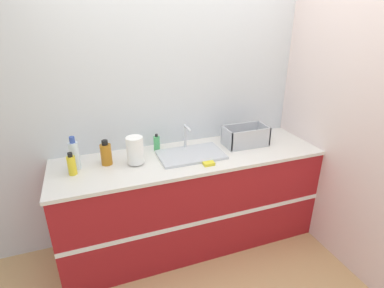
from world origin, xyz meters
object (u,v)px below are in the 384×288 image
bottle_yellow (72,165)px  sink (191,154)px  bottle_clear (75,155)px  soap_dispenser (157,143)px  dish_rack (245,138)px  bottle_amber (106,154)px  paper_towel_roll (135,150)px

bottle_yellow → sink: bearing=0.5°
sink → bottle_yellow: sink is taller
bottle_yellow → bottle_clear: (0.03, 0.09, 0.04)m
sink → soap_dispenser: size_ratio=3.61×
sink → dish_rack: size_ratio=1.40×
sink → bottle_amber: sink is taller
soap_dispenser → dish_rack: bearing=-11.3°
sink → bottle_amber: 0.71m
dish_rack → bottle_amber: (-1.26, 0.03, 0.02)m
dish_rack → bottle_yellow: bearing=-177.9°
soap_dispenser → sink: bearing=-39.9°
dish_rack → bottle_yellow: (-1.52, -0.05, 0.01)m
bottle_clear → paper_towel_roll: bearing=-9.3°
paper_towel_roll → dish_rack: (1.03, 0.04, -0.05)m
paper_towel_roll → bottle_amber: bearing=162.4°
bottle_clear → soap_dispenser: size_ratio=1.76×
paper_towel_roll → dish_rack: size_ratio=0.58×
sink → paper_towel_roll: size_ratio=2.40×
sink → paper_towel_roll: bearing=179.2°
bottle_yellow → bottle_clear: bottle_clear is taller
sink → bottle_clear: 0.94m
dish_rack → sink: bearing=-175.3°
dish_rack → bottle_amber: size_ratio=1.90×
bottle_yellow → soap_dispenser: bearing=16.9°
dish_rack → soap_dispenser: (-0.81, 0.16, -0.00)m
bottle_yellow → bottle_amber: bottle_amber is taller
bottle_yellow → soap_dispenser: (0.71, 0.22, -0.01)m
sink → dish_rack: 0.56m
bottle_yellow → bottle_amber: (0.26, 0.09, 0.01)m
dish_rack → bottle_amber: 1.26m
sink → bottle_clear: size_ratio=2.06×
sink → paper_towel_roll: sink is taller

